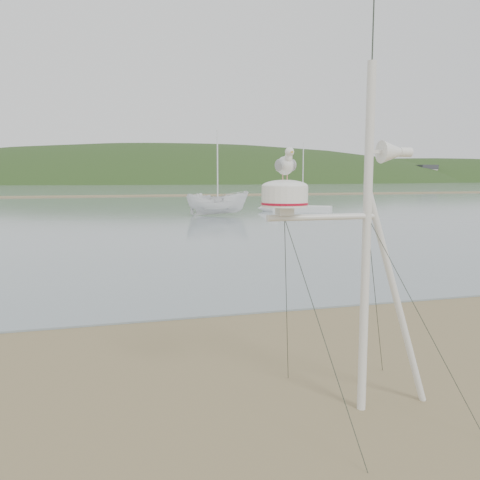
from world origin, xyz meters
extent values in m
plane|color=olive|center=(0.00, 0.00, 0.00)|extent=(560.00, 560.00, 0.00)
cube|color=slate|center=(0.00, 132.00, 0.02)|extent=(560.00, 256.00, 0.04)
cube|color=olive|center=(0.00, 70.00, 0.07)|extent=(560.00, 7.00, 0.07)
ellipsoid|color=#1F3616|center=(40.00, 235.00, -22.00)|extent=(400.00, 180.00, 80.00)
ellipsoid|color=#1F3616|center=(180.00, 235.00, -15.40)|extent=(300.00, 135.00, 56.00)
cube|color=silver|center=(-10.00, 196.00, 4.00)|extent=(8.40, 6.30, 8.00)
cube|color=silver|center=(16.00, 196.00, 4.00)|extent=(8.40, 6.30, 8.00)
cube|color=silver|center=(42.00, 196.00, 4.00)|extent=(8.40, 6.30, 8.00)
cube|color=silver|center=(68.00, 196.00, 4.00)|extent=(8.40, 6.30, 8.00)
cube|color=silver|center=(94.00, 196.00, 4.00)|extent=(8.40, 6.30, 8.00)
cube|color=silver|center=(120.00, 196.00, 4.00)|extent=(8.40, 6.30, 8.00)
cube|color=silver|center=(146.00, 196.00, 4.00)|extent=(8.40, 6.30, 8.00)
cylinder|color=silver|center=(2.88, -0.70, 2.18)|extent=(0.11, 0.11, 4.35)
cylinder|color=silver|center=(3.34, -0.70, 1.42)|extent=(1.01, 0.09, 2.86)
cylinder|color=silver|center=(2.28, -0.70, 2.50)|extent=(1.42, 0.08, 0.08)
cylinder|color=#2D382D|center=(2.88, -0.70, 4.79)|extent=(0.02, 0.02, 0.98)
cube|color=silver|center=(1.79, -0.70, 2.59)|extent=(0.17, 0.17, 0.10)
cylinder|color=white|center=(1.79, -0.70, 2.75)|extent=(0.54, 0.54, 0.24)
cylinder|color=#B50C26|center=(1.79, -0.70, 2.67)|extent=(0.56, 0.56, 0.03)
ellipsoid|color=white|center=(1.79, -0.70, 2.87)|extent=(0.54, 0.54, 0.15)
cone|color=white|center=(3.19, -0.70, 3.29)|extent=(0.28, 0.28, 0.28)
cylinder|color=white|center=(3.38, -0.70, 3.29)|extent=(0.15, 0.12, 0.12)
cube|color=silver|center=(2.99, -0.70, 3.29)|extent=(0.22, 0.04, 0.04)
cylinder|color=tan|center=(1.76, -0.70, 2.99)|extent=(0.01, 0.01, 0.08)
cylinder|color=tan|center=(1.82, -0.70, 2.99)|extent=(0.01, 0.01, 0.08)
ellipsoid|color=white|center=(1.79, -0.70, 3.11)|extent=(0.19, 0.29, 0.22)
ellipsoid|color=#999CA0|center=(1.71, -0.71, 3.12)|extent=(0.06, 0.24, 0.14)
ellipsoid|color=#999CA0|center=(1.87, -0.71, 3.12)|extent=(0.06, 0.24, 0.14)
cone|color=white|center=(1.79, -0.55, 3.09)|extent=(0.10, 0.09, 0.10)
ellipsoid|color=white|center=(1.79, -0.81, 3.21)|extent=(0.09, 0.09, 0.13)
sphere|color=white|center=(1.79, -0.84, 3.27)|extent=(0.10, 0.10, 0.10)
cone|color=gold|center=(1.79, -0.89, 3.26)|extent=(0.02, 0.05, 0.02)
imported|color=white|center=(8.46, 30.80, 2.39)|extent=(2.01, 1.96, 4.71)
cube|color=white|center=(16.07, 32.57, 0.29)|extent=(4.78, 3.79, 0.50)
cone|color=white|center=(13.52, 34.18, 0.29)|extent=(2.20, 2.16, 1.51)
cylinder|color=silver|center=(16.07, 32.57, 3.13)|extent=(0.08, 0.08, 5.18)
camera|label=1|loc=(-0.34, -6.28, 3.00)|focal=38.00mm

